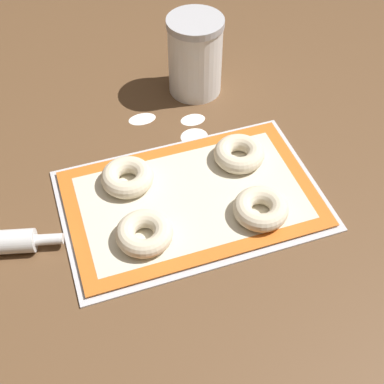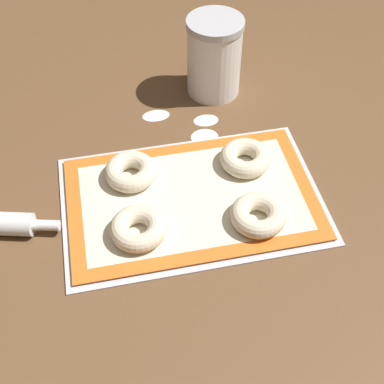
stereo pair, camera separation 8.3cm
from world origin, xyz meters
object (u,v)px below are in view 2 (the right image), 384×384
(bagel_front_right, at_px, (258,215))
(bagel_back_right, at_px, (245,158))
(flour_canister, at_px, (214,57))
(bagel_back_left, at_px, (131,172))
(bagel_front_left, at_px, (138,228))
(baking_tray, at_px, (192,200))

(bagel_front_right, distance_m, bagel_back_right, 0.15)
(bagel_front_right, bearing_deg, flour_canister, 88.19)
(bagel_back_right, bearing_deg, bagel_back_left, 177.57)
(bagel_front_right, xyz_separation_m, bagel_back_left, (-0.22, 0.16, 0.00))
(bagel_front_left, distance_m, bagel_back_left, 0.14)
(bagel_front_left, xyz_separation_m, bagel_front_right, (0.22, -0.01, 0.00))
(baking_tray, height_order, bagel_front_left, bagel_front_left)
(bagel_front_left, xyz_separation_m, flour_canister, (0.24, 0.40, 0.06))
(bagel_front_right, bearing_deg, bagel_back_right, 83.56)
(baking_tray, xyz_separation_m, bagel_back_right, (0.13, 0.07, 0.02))
(bagel_front_left, xyz_separation_m, bagel_back_left, (0.01, 0.14, 0.00))
(bagel_back_left, xyz_separation_m, bagel_back_right, (0.23, -0.01, 0.00))
(bagel_front_left, relative_size, bagel_front_right, 1.00)
(bagel_front_left, relative_size, flour_canister, 0.56)
(baking_tray, bearing_deg, bagel_front_left, -149.66)
(bagel_back_left, bearing_deg, baking_tray, -35.76)
(baking_tray, height_order, bagel_front_right, bagel_front_right)
(bagel_front_left, height_order, bagel_back_right, same)
(baking_tray, relative_size, bagel_front_left, 4.83)
(bagel_front_left, distance_m, bagel_back_right, 0.27)
(bagel_front_right, bearing_deg, bagel_back_left, 143.77)
(bagel_front_left, height_order, bagel_back_left, same)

